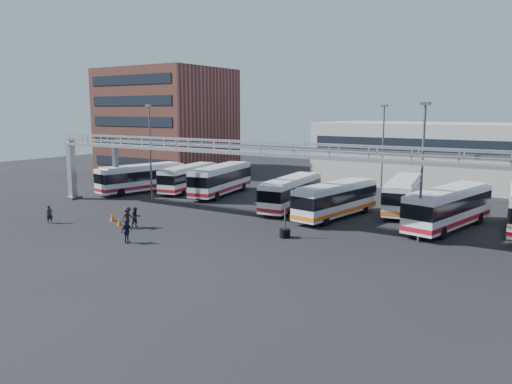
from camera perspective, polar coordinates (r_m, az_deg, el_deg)
The scene contains 21 objects.
ground at distance 37.70m, azimuth -2.87°, elevation -5.49°, with size 140.00×140.00×0.00m, color black.
gantry at distance 41.56m, azimuth 1.80°, elevation 3.63°, with size 51.40×5.15×7.10m.
apartment_building at distance 81.30m, azimuth -10.16°, elevation 8.03°, with size 18.00×15.00×16.00m, color brown.
warehouse at distance 68.44m, azimuth 24.94°, elevation 3.74°, with size 42.00×14.00×8.00m, color #9E9E99.
light_pole_left at distance 53.09m, azimuth -11.99°, elevation 4.91°, with size 0.70×0.35×10.21m.
light_pole_mid at distance 37.94m, azimuth 18.47°, elevation 2.94°, with size 0.70×0.35×10.21m.
light_pole_back at distance 54.54m, azimuth 14.28°, elevation 4.94°, with size 0.70×0.35×10.21m.
bus_0 at distance 60.49m, azimuth -12.98°, elevation 1.66°, with size 4.66×11.09×3.28m.
bus_1 at distance 60.26m, azimuth -7.68°, elevation 1.70°, with size 4.14×10.49×3.11m.
bus_2 at distance 57.21m, azimuth -4.01°, elevation 1.53°, with size 4.59×11.53×3.42m.
bus_4 at distance 48.78m, azimuth 4.05°, elevation 0.02°, with size 3.59×10.68×3.18m.
bus_5 at distance 45.44m, azimuth 9.14°, elevation -0.76°, with size 3.95×10.74×3.19m.
bus_6 at distance 49.43m, azimuth 16.51°, elevation -0.17°, with size 4.25×11.03×3.27m.
bus_7 at distance 43.52m, azimuth 21.18°, elevation -1.55°, with size 4.87×11.58×3.43m.
pedestrian_a at distance 46.48m, azimuth -22.52°, elevation -2.37°, with size 0.57×0.37×1.56m, color black.
pedestrian_b at distance 42.54m, azimuth -13.57°, elevation -2.84°, with size 0.83×0.65×1.72m, color #292230.
pedestrian_c at distance 42.40m, azimuth -14.45°, elevation -2.85°, with size 1.17×0.67×1.81m, color #2D1E21.
pedestrian_d at distance 37.78m, azimuth -14.58°, elevation -4.36°, with size 1.04×0.43×1.77m, color black.
cone_left at distance 45.61m, azimuth -16.09°, elevation -2.75°, with size 0.48×0.48×0.76m, color #ED5F0D.
cone_right at distance 43.74m, azimuth -15.34°, elevation -3.29°, with size 0.41×0.41×0.66m, color #ED5F0D.
tire_stack at distance 38.31m, azimuth 3.32°, elevation -4.62°, with size 0.84×0.84×2.39m.
Camera 1 is at (21.30, -29.58, 9.63)m, focal length 35.00 mm.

